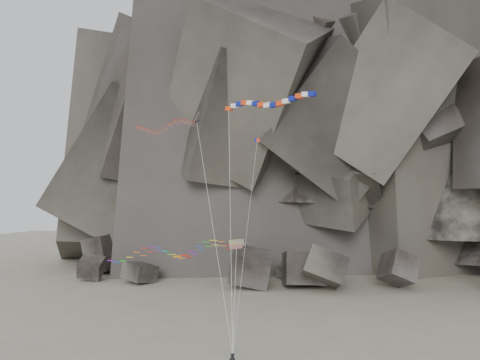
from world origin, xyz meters
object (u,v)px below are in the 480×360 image
(parafoil_kite, at_px, (166,251))
(pennant_kite, at_px, (253,177))
(delta_kite, at_px, (162,126))
(banner_kite, at_px, (267,103))

(parafoil_kite, relative_size, pennant_kite, 0.85)
(delta_kite, distance_m, banner_kite, 12.39)
(delta_kite, height_order, banner_kite, banner_kite)
(parafoil_kite, distance_m, pennant_kite, 11.81)
(delta_kite, height_order, pennant_kite, delta_kite)
(delta_kite, xyz_separation_m, pennant_kite, (10.84, -1.57, -5.90))
(banner_kite, height_order, pennant_kite, banner_kite)
(delta_kite, distance_m, pennant_kite, 12.45)
(delta_kite, height_order, parafoil_kite, delta_kite)
(parafoil_kite, bearing_deg, pennant_kite, 0.28)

